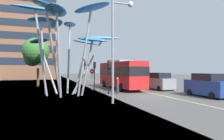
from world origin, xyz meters
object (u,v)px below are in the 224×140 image
at_px(pedestrian, 118,86).
at_px(no_entry_sign, 92,76).
at_px(traffic_light_kerb_far, 95,70).
at_px(car_parked_mid, 160,82).
at_px(traffic_light_island_mid, 85,68).
at_px(traffic_light_kerb_near, 109,70).
at_px(street_lamp, 118,37).
at_px(leaf_sculpture, 65,30).
at_px(car_parked_near, 208,86).
at_px(red_bus, 121,73).

distance_m(pedestrian, no_entry_sign, 4.97).
xyz_separation_m(traffic_light_kerb_far, car_parked_mid, (7.97, -2.21, -1.53)).
xyz_separation_m(traffic_light_island_mid, pedestrian, (1.33, -11.49, -1.98)).
xyz_separation_m(traffic_light_kerb_near, street_lamp, (-1.04, -5.47, 2.41)).
bearing_deg(car_parked_mid, pedestrian, -160.49).
relative_size(traffic_light_kerb_far, pedestrian, 2.04).
relative_size(leaf_sculpture, car_parked_near, 2.59).
distance_m(traffic_light_kerb_far, car_parked_near, 12.82).
bearing_deg(traffic_light_kerb_near, leaf_sculpture, 166.86).
bearing_deg(no_entry_sign, traffic_light_kerb_far, -7.43).
height_order(leaf_sculpture, street_lamp, leaf_sculpture).
height_order(car_parked_near, no_entry_sign, no_entry_sign).
relative_size(traffic_light_kerb_far, car_parked_mid, 0.84).
height_order(traffic_light_kerb_near, pedestrian, traffic_light_kerb_near).
bearing_deg(red_bus, no_entry_sign, -174.06).
height_order(car_parked_mid, no_entry_sign, no_entry_sign).
distance_m(traffic_light_island_mid, pedestrian, 11.73).
relative_size(traffic_light_kerb_near, traffic_light_kerb_far, 1.00).
bearing_deg(pedestrian, traffic_light_kerb_near, -175.63).
bearing_deg(car_parked_mid, red_bus, 148.37).
height_order(traffic_light_island_mid, street_lamp, street_lamp).
height_order(traffic_light_island_mid, car_parked_mid, traffic_light_island_mid).
xyz_separation_m(pedestrian, no_entry_sign, (-1.72, 4.58, 0.90)).
bearing_deg(street_lamp, leaf_sculpture, 116.87).
bearing_deg(pedestrian, leaf_sculpture, 169.99).
bearing_deg(leaf_sculpture, street_lamp, -63.13).
bearing_deg(car_parked_mid, leaf_sculpture, -173.31).
bearing_deg(pedestrian, car_parked_mid, 19.51).
height_order(street_lamp, no_entry_sign, street_lamp).
bearing_deg(traffic_light_island_mid, traffic_light_kerb_far, -90.55).
bearing_deg(traffic_light_kerb_near, red_bus, 57.60).
xyz_separation_m(leaf_sculpture, no_entry_sign, (3.58, 3.64, -4.80)).
relative_size(street_lamp, no_entry_sign, 2.94).
bearing_deg(car_parked_near, traffic_light_kerb_far, 132.91).
height_order(red_bus, street_lamp, street_lamp).
bearing_deg(red_bus, traffic_light_kerb_far, -172.88).
bearing_deg(street_lamp, traffic_light_island_mid, 87.69).
distance_m(car_parked_mid, no_entry_sign, 8.62).
height_order(traffic_light_kerb_far, traffic_light_island_mid, traffic_light_island_mid).
relative_size(red_bus, leaf_sculpture, 0.90).
height_order(traffic_light_kerb_far, pedestrian, traffic_light_kerb_far).
relative_size(traffic_light_kerb_near, street_lamp, 0.45).
bearing_deg(leaf_sculpture, traffic_light_kerb_near, -13.14).
xyz_separation_m(street_lamp, pedestrian, (2.02, 5.54, -4.10)).
height_order(red_bus, traffic_light_kerb_near, red_bus).
relative_size(leaf_sculpture, traffic_light_kerb_near, 3.34).
height_order(leaf_sculpture, pedestrian, leaf_sculpture).
bearing_deg(car_parked_near, traffic_light_island_mid, 117.86).
relative_size(red_bus, pedestrian, 6.11).
relative_size(leaf_sculpture, traffic_light_island_mid, 2.98).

